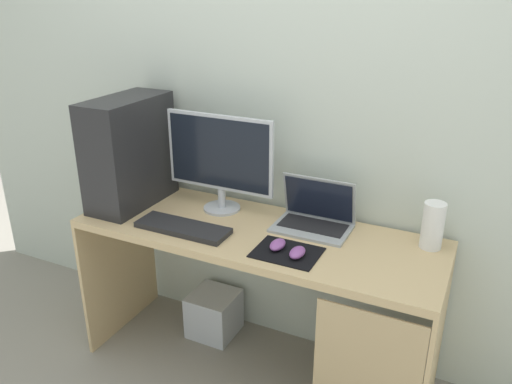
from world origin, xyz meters
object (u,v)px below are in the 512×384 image
(laptop, at_px, (314,218))
(keyboard, at_px, (183,228))
(pc_tower, at_px, (129,152))
(speaker, at_px, (433,226))
(mouse_left, at_px, (278,245))
(subwoofer, at_px, (214,313))
(monitor, at_px, (220,159))
(mouse_right, at_px, (297,252))

(laptop, distance_m, keyboard, 0.57)
(pc_tower, bearing_deg, speaker, 6.45)
(mouse_left, distance_m, subwoofer, 0.84)
(mouse_left, height_order, subwoofer, mouse_left)
(monitor, height_order, mouse_right, monitor)
(laptop, bearing_deg, keyboard, -150.84)
(keyboard, bearing_deg, mouse_left, 2.61)
(keyboard, bearing_deg, subwoofer, 95.94)
(monitor, bearing_deg, keyboard, -99.35)
(pc_tower, bearing_deg, mouse_right, -9.79)
(subwoofer, bearing_deg, mouse_left, -28.81)
(laptop, relative_size, mouse_right, 3.42)
(laptop, xyz_separation_m, keyboard, (-0.50, -0.28, -0.03))
(monitor, xyz_separation_m, keyboard, (-0.04, -0.26, -0.24))
(pc_tower, bearing_deg, mouse_left, -9.20)
(pc_tower, distance_m, subwoofer, 0.96)
(pc_tower, xyz_separation_m, subwoofer, (0.36, 0.12, -0.88))
(monitor, bearing_deg, subwoofer, 166.30)
(laptop, bearing_deg, pc_tower, -171.93)
(monitor, distance_m, mouse_right, 0.60)
(monitor, distance_m, speaker, 0.96)
(mouse_left, relative_size, mouse_right, 1.00)
(monitor, bearing_deg, laptop, 2.39)
(laptop, distance_m, mouse_right, 0.29)
(pc_tower, xyz_separation_m, laptop, (0.89, 0.13, -0.21))
(laptop, xyz_separation_m, speaker, (0.49, 0.03, 0.05))
(pc_tower, height_order, monitor, pc_tower)
(laptop, height_order, mouse_right, laptop)
(laptop, xyz_separation_m, mouse_right, (0.03, -0.28, -0.02))
(monitor, xyz_separation_m, mouse_right, (0.49, -0.27, -0.23))
(speaker, relative_size, mouse_right, 2.03)
(keyboard, relative_size, mouse_left, 4.38)
(speaker, relative_size, mouse_left, 2.03)
(speaker, bearing_deg, mouse_left, -152.23)
(keyboard, xyz_separation_m, mouse_right, (0.53, -0.00, 0.01))
(pc_tower, distance_m, monitor, 0.44)
(keyboard, height_order, mouse_right, mouse_right)
(pc_tower, height_order, subwoofer, pc_tower)
(mouse_left, bearing_deg, pc_tower, 170.80)
(speaker, distance_m, mouse_right, 0.56)
(laptop, xyz_separation_m, mouse_left, (-0.06, -0.26, -0.02))
(monitor, bearing_deg, mouse_left, -31.19)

